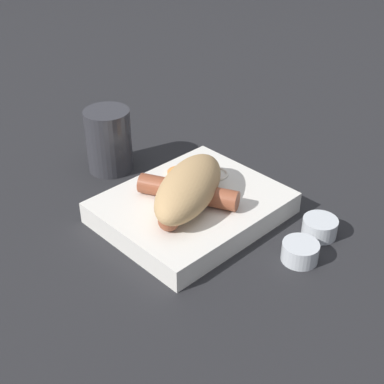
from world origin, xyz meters
The scene contains 8 objects.
ground_plane centered at (0.00, 0.00, 0.00)m, with size 3.00×3.00×0.00m, color #232326.
food_tray centered at (0.00, 0.00, 0.02)m, with size 0.23×0.19×0.03m.
bread_roll centered at (0.01, 0.01, 0.06)m, with size 0.18×0.14×0.05m.
sausage centered at (0.01, 0.00, 0.05)m, with size 0.15×0.14×0.03m.
pickled_veggies centered at (-0.04, -0.04, 0.03)m, with size 0.08×0.08×0.00m.
condiment_cup_near centered at (-0.03, 0.16, 0.01)m, with size 0.05×0.05×0.02m.
condiment_cup_far centered at (-0.09, 0.15, 0.01)m, with size 0.05×0.05×0.02m.
drink_glass centered at (0.00, -0.19, 0.05)m, with size 0.07×0.07×0.10m.
Camera 1 is at (0.42, 0.43, 0.43)m, focal length 50.00 mm.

